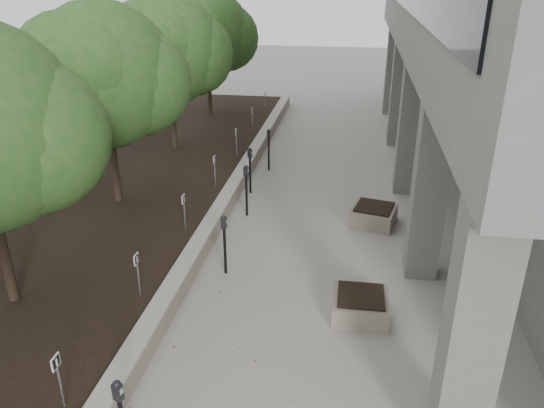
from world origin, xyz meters
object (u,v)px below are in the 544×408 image
Objects in this scene: crabapple_tree_5 at (207,52)px; planter_front at (360,305)px; crabapple_tree_3 at (107,106)px; parking_meter_3 at (246,191)px; parking_meter_4 at (250,171)px; parking_meter_5 at (269,150)px; planter_back at (373,215)px; parking_meter_2 at (225,245)px; crabapple_tree_4 at (169,73)px.

planter_front is (6.85, -13.94, -2.86)m from crabapple_tree_5.
planter_front is (6.85, -3.94, -2.86)m from crabapple_tree_3.
parking_meter_4 is (-0.22, 1.65, -0.02)m from parking_meter_3.
parking_meter_4 is at bearing -106.02° from parking_meter_5.
parking_meter_5 is 5.16m from planter_back.
crabapple_tree_5 reaches higher than parking_meter_2.
planter_front is (3.07, -1.20, -0.48)m from parking_meter_2.
parking_meter_2 reaches higher than planter_front.
parking_meter_3 is at bearing -179.79° from planter_back.
crabapple_tree_3 is at bearing 150.09° from planter_front.
crabapple_tree_5 is 4.77× the size of planter_back.
parking_meter_2 is 4.67m from planter_back.
crabapple_tree_5 is at bearing 90.00° from crabapple_tree_4.
parking_meter_5 is 8.72m from planter_front.
crabapple_tree_3 is at bearing -140.84° from parking_meter_5.
crabapple_tree_3 is 3.67× the size of parking_meter_5.
crabapple_tree_5 is 3.67× the size of parking_meter_5.
parking_meter_5 is (0.02, 3.75, -0.02)m from parking_meter_3.
crabapple_tree_4 is 1.00× the size of crabapple_tree_5.
parking_meter_5 is at bearing -12.91° from crabapple_tree_4.
parking_meter_5 is at bearing 111.47° from planter_front.
crabapple_tree_5 is 7.29m from parking_meter_5.
parking_meter_2 is 1.00× the size of parking_meter_4.
parking_meter_2 is (3.78, -2.74, -2.38)m from crabapple_tree_3.
parking_meter_5 is at bearing 98.85° from parking_meter_4.
parking_meter_5 reaches higher than planter_front.
planter_back is at bearing 44.04° from parking_meter_2.
parking_meter_4 is 1.30× the size of planter_back.
crabapple_tree_3 is 1.00× the size of crabapple_tree_4.
parking_meter_5 reaches higher than parking_meter_2.
parking_meter_4 is (3.42, -2.94, -2.38)m from crabapple_tree_4.
parking_meter_3 is 3.75m from parking_meter_5.
crabapple_tree_5 is 13.50m from parking_meter_2.
crabapple_tree_5 is (0.00, 5.00, 0.00)m from crabapple_tree_4.
crabapple_tree_5 is 4.92× the size of planter_front.
crabapple_tree_5 is at bearing 90.00° from crabapple_tree_3.
parking_meter_5 is (-0.12, 6.90, 0.00)m from parking_meter_2.
parking_meter_3 is at bearing -69.20° from crabapple_tree_5.
crabapple_tree_3 is 5.00m from crabapple_tree_4.
parking_meter_3 is (3.64, -9.59, -2.36)m from crabapple_tree_5.
parking_meter_5 is at bearing 92.15° from parking_meter_2.
parking_meter_2 is at bearing -35.95° from crabapple_tree_3.
planter_front is at bearing -77.99° from parking_meter_5.
crabapple_tree_4 reaches higher than planter_front.
parking_meter_4 is (3.42, -7.94, -2.38)m from crabapple_tree_5.
parking_meter_3 reaches higher than planter_front.
crabapple_tree_3 is 1.00× the size of crabapple_tree_5.
crabapple_tree_3 reaches higher than parking_meter_5.
parking_meter_5 is (0.24, 2.10, 0.00)m from parking_meter_4.
crabapple_tree_3 is 3.69× the size of parking_meter_2.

